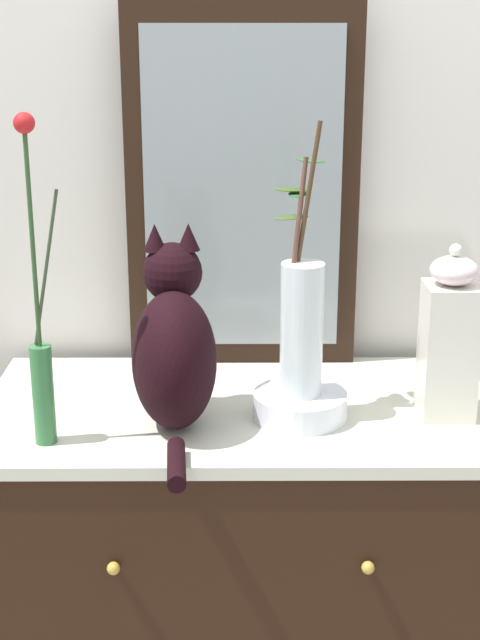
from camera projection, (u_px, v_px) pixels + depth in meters
wall_back at (239, 172)px, 2.08m from camera, size 4.40×0.08×2.60m
sideboard at (240, 595)px, 2.02m from camera, size 1.03×0.57×0.89m
mirror_leaning at (243, 191)px, 2.00m from camera, size 0.50×0.03×0.78m
cat_sitting at (174, 348)px, 1.75m from camera, size 0.18×0.40×0.38m
vase_slim_green at (40, 351)px, 1.66m from camera, size 0.07×0.04×0.59m
bowl_porcelain at (300, 405)px, 1.82m from camera, size 0.18×0.18×0.05m
vase_glass_clear at (301, 322)px, 1.77m from camera, size 0.11×0.14×0.52m
jar_lidded_porcelain at (449, 339)px, 1.79m from camera, size 0.10×0.10×0.34m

